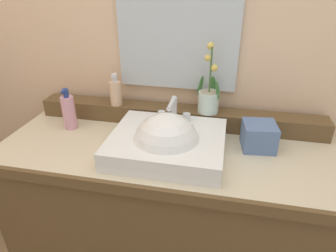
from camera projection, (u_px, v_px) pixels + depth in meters
wall_back at (185, 19)px, 1.36m from camera, size 3.36×0.20×2.59m
vanity_cabinet at (168, 219)px, 1.43m from camera, size 1.43×0.57×0.84m
back_ledge at (177, 116)px, 1.40m from camera, size 1.35×0.11×0.08m
sink_basin at (167, 145)px, 1.17m from camera, size 0.45×0.39×0.29m
potted_plant at (209, 97)px, 1.31m from camera, size 0.12×0.11×0.31m
soap_dispenser at (116, 92)px, 1.39m from camera, size 0.06×0.06×0.15m
lotion_bottle at (69, 112)px, 1.34m from camera, size 0.06×0.06×0.19m
tissue_box at (259, 136)px, 1.20m from camera, size 0.14×0.14×0.11m
mirror at (178, 27)px, 1.27m from camera, size 0.54×0.02×0.55m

